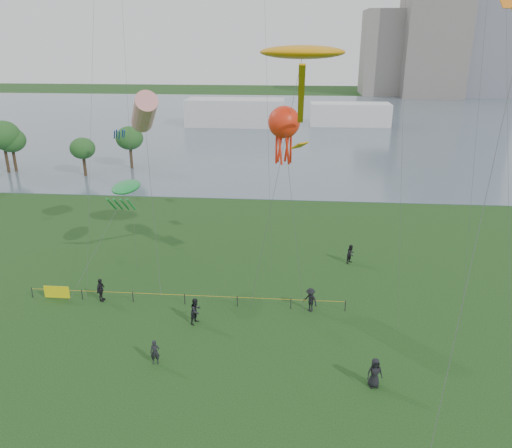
{
  "coord_description": "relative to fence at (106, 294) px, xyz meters",
  "views": [
    {
      "loc": [
        2.49,
        -19.01,
        18.88
      ],
      "look_at": [
        0.0,
        10.0,
        8.0
      ],
      "focal_mm": 35.0,
      "sensor_mm": 36.0,
      "label": 1
    }
  ],
  "objects": [
    {
      "name": "trees",
      "position": [
        -28.22,
        35.56,
        5.01
      ],
      "size": [
        30.92,
        12.85,
        9.02
      ],
      "color": "#332517",
      "rests_on": "ground_plane"
    },
    {
      "name": "building_mid",
      "position": [
        57.84,
        148.36,
        18.45
      ],
      "size": [
        20.0,
        20.0,
        38.0
      ],
      "primitive_type": "cube",
      "color": "slate",
      "rests_on": "ground_plane"
    },
    {
      "name": "pavilion_right",
      "position": [
        25.84,
        84.36,
        1.95
      ],
      "size": [
        18.0,
        7.0,
        5.0
      ],
      "primitive_type": "cube",
      "color": "silver",
      "rests_on": "ground_plane"
    },
    {
      "name": "spectator_a",
      "position": [
        7.52,
        -2.55,
        0.4
      ],
      "size": [
        1.07,
        1.16,
        1.91
      ],
      "primitive_type": "imported",
      "rotation": [
        0.0,
        0.0,
        1.08
      ],
      "color": "black",
      "rests_on": "ground_plane"
    },
    {
      "name": "kite_creature",
      "position": [
        0.06,
        6.39,
        6.6
      ],
      "size": [
        3.93,
        8.9,
        7.57
      ],
      "rotation": [
        0.0,
        0.0,
        0.39
      ],
      "color": "#3F3F42"
    },
    {
      "name": "pavilion_left",
      "position": [
        -0.16,
        81.36,
        2.45
      ],
      "size": [
        22.0,
        8.0,
        6.0
      ],
      "primitive_type": "cube",
      "color": "silver",
      "rests_on": "ground_plane"
    },
    {
      "name": "spectator_g",
      "position": [
        19.27,
        8.52,
        0.31
      ],
      "size": [
        1.04,
        1.06,
        1.72
      ],
      "primitive_type": "imported",
      "rotation": [
        0.0,
        0.0,
        0.88
      ],
      "color": "black",
      "rests_on": "ground_plane"
    },
    {
      "name": "kite_octopus",
      "position": [
        13.29,
        2.12,
        12.8
      ],
      "size": [
        2.9,
        3.52,
        14.54
      ],
      "rotation": [
        0.0,
        0.0,
        -0.38
      ],
      "color": "#3F3F42"
    },
    {
      "name": "fence",
      "position": [
        0.0,
        0.0,
        0.0
      ],
      "size": [
        24.07,
        0.07,
        1.05
      ],
      "color": "black",
      "rests_on": "ground_plane"
    },
    {
      "name": "spectator_c",
      "position": [
        -0.34,
        -0.04,
        0.36
      ],
      "size": [
        0.55,
        1.11,
        1.83
      ],
      "primitive_type": "imported",
      "rotation": [
        0.0,
        0.0,
        1.47
      ],
      "color": "black",
      "rests_on": "ground_plane"
    },
    {
      "name": "kite_windsock",
      "position": [
        1.74,
        7.49,
        12.67
      ],
      "size": [
        4.74,
        9.25,
        15.15
      ],
      "rotation": [
        0.0,
        0.0,
        -0.05
      ],
      "color": "#3F3F42"
    },
    {
      "name": "lake",
      "position": [
        11.84,
        86.36,
        -0.53
      ],
      "size": [
        400.0,
        120.0,
        0.08
      ],
      "primitive_type": "cube",
      "color": "slate",
      "rests_on": "ground_plane"
    },
    {
      "name": "ground_plane",
      "position": [
        11.84,
        -13.64,
        -0.55
      ],
      "size": [
        400.0,
        400.0,
        0.0
      ],
      "primitive_type": "plane",
      "color": "black"
    },
    {
      "name": "kite_stingray",
      "position": [
        14.4,
        1.71,
        17.41
      ],
      "size": [
        6.12,
        10.22,
        18.46
      ],
      "rotation": [
        0.0,
        0.0,
        -0.35
      ],
      "color": "#3F3F42"
    },
    {
      "name": "spectator_d",
      "position": [
        19.07,
        -8.44,
        0.36
      ],
      "size": [
        0.99,
        0.74,
        1.84
      ],
      "primitive_type": "imported",
      "rotation": [
        0.0,
        0.0,
        0.19
      ],
      "color": "black",
      "rests_on": "ground_plane"
    },
    {
      "name": "spectator_b",
      "position": [
        15.54,
        -0.24,
        0.37
      ],
      "size": [
        1.36,
        1.29,
        1.85
      ],
      "primitive_type": "imported",
      "rotation": [
        0.0,
        0.0,
        -0.7
      ],
      "color": "black",
      "rests_on": "ground_plane"
    },
    {
      "name": "spectator_f",
      "position": [
        5.93,
        -7.4,
        0.25
      ],
      "size": [
        0.64,
        0.47,
        1.6
      ],
      "primitive_type": "imported",
      "rotation": [
        0.0,
        0.0,
        0.17
      ],
      "color": "black",
      "rests_on": "ground_plane"
    },
    {
      "name": "building_low",
      "position": [
        43.84,
        154.36,
        13.45
      ],
      "size": [
        16.0,
        18.0,
        28.0
      ],
      "primitive_type": "cube",
      "color": "slate",
      "rests_on": "ground_plane"
    }
  ]
}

